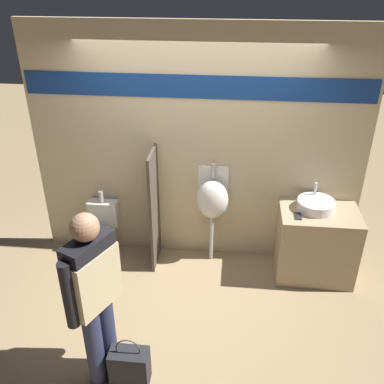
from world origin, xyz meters
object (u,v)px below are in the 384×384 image
at_px(toilet, 101,239).
at_px(shopping_bag, 130,367).
at_px(sink_basin, 316,205).
at_px(urinal_near_counter, 212,199).
at_px(cell_phone, 298,216).
at_px(person_in_vest, 94,290).

bearing_deg(toilet, shopping_bag, -66.06).
bearing_deg(sink_basin, urinal_near_counter, 174.61).
distance_m(urinal_near_counter, toilet, 1.41).
xyz_separation_m(sink_basin, cell_phone, (-0.20, -0.18, -0.05)).
bearing_deg(person_in_vest, sink_basin, -24.37).
bearing_deg(person_in_vest, toilet, 42.46).
relative_size(urinal_near_counter, toilet, 1.45).
height_order(sink_basin, urinal_near_counter, urinal_near_counter).
bearing_deg(sink_basin, shopping_bag, -134.84).
height_order(person_in_vest, shopping_bag, person_in_vest).
distance_m(cell_phone, toilet, 2.28).
relative_size(sink_basin, cell_phone, 2.87).
bearing_deg(cell_phone, sink_basin, 40.86).
bearing_deg(cell_phone, urinal_near_counter, 162.97).
bearing_deg(cell_phone, shopping_bag, -134.30).
height_order(cell_phone, toilet, toilet).
distance_m(toilet, shopping_bag, 1.80).
distance_m(sink_basin, toilet, 2.49).
bearing_deg(shopping_bag, person_in_vest, 165.35).
bearing_deg(toilet, cell_phone, -3.03).
height_order(cell_phone, urinal_near_counter, urinal_near_counter).
xyz_separation_m(cell_phone, shopping_bag, (-1.49, -1.52, -0.65)).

